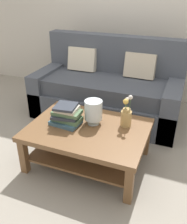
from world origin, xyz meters
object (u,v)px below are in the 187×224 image
at_px(glass_hurricane_vase, 93,111).
at_px(flower_pitcher, 126,116).
at_px(book_stack_main, 66,115).
at_px(couch, 108,90).
at_px(coffee_table, 88,137).

xyz_separation_m(glass_hurricane_vase, flower_pitcher, (0.31, 0.08, -0.03)).
distance_m(book_stack_main, glass_hurricane_vase, 0.28).
relative_size(couch, flower_pitcher, 5.74).
bearing_deg(book_stack_main, coffee_table, 1.02).
relative_size(coffee_table, flower_pitcher, 3.44).
distance_m(coffee_table, flower_pitcher, 0.44).
height_order(glass_hurricane_vase, flower_pitcher, flower_pitcher).
distance_m(couch, flower_pitcher, 1.06).
bearing_deg(book_stack_main, glass_hurricane_vase, 21.67).
distance_m(couch, coffee_table, 1.11).
xyz_separation_m(couch, glass_hurricane_vase, (0.19, -1.00, 0.21)).
distance_m(couch, glass_hurricane_vase, 1.04).
height_order(book_stack_main, glass_hurricane_vase, glass_hurricane_vase).
bearing_deg(couch, flower_pitcher, -61.44).
xyz_separation_m(book_stack_main, glass_hurricane_vase, (0.25, 0.10, 0.05)).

